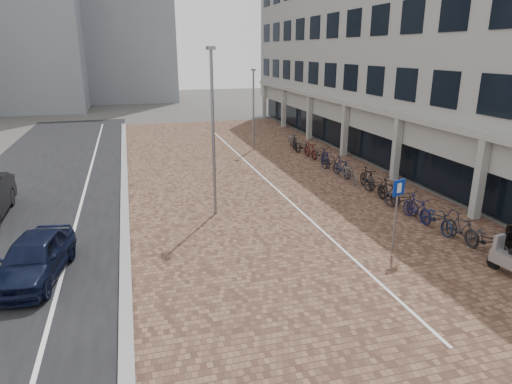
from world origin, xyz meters
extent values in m
plane|color=#474442|center=(0.00, 0.00, 0.00)|extent=(140.00, 140.00, 0.00)
cube|color=brown|center=(2.00, 12.00, 0.01)|extent=(14.50, 42.00, 0.04)
cube|color=black|center=(-9.00, 12.00, 0.01)|extent=(8.00, 50.00, 0.03)
cube|color=gray|center=(-5.10, 12.00, 0.07)|extent=(0.35, 42.00, 0.14)
cube|color=white|center=(-7.00, 12.00, 0.02)|extent=(0.12, 44.00, 0.00)
cube|color=white|center=(2.20, 12.00, 0.04)|extent=(0.10, 30.00, 0.00)
cube|color=gray|center=(13.00, 16.00, 8.50)|extent=(8.00, 40.00, 13.00)
cube|color=black|center=(9.60, 16.00, 1.70)|extent=(0.15, 38.00, 3.20)
cube|color=gray|center=(9.40, 16.00, 3.45)|extent=(1.60, 38.00, 0.30)
cube|color=gray|center=(8.80, 4.00, 1.70)|extent=(0.35, 0.35, 3.40)
cube|color=gray|center=(8.80, 10.00, 1.70)|extent=(0.35, 0.35, 3.40)
cube|color=gray|center=(8.80, 16.00, 1.70)|extent=(0.35, 0.35, 3.40)
cube|color=gray|center=(8.80, 22.00, 1.70)|extent=(0.35, 0.35, 3.40)
cube|color=gray|center=(8.80, 28.00, 1.70)|extent=(0.35, 0.35, 3.40)
cube|color=gray|center=(8.80, 34.00, 1.70)|extent=(0.35, 0.35, 3.40)
imported|color=black|center=(-7.70, 3.37, 0.69)|extent=(2.28, 4.25, 1.37)
cylinder|color=slate|center=(3.79, 2.09, 1.19)|extent=(0.07, 0.07, 2.38)
cube|color=navy|center=(3.79, 2.06, 2.33)|extent=(0.53, 0.21, 0.54)
cylinder|color=slate|center=(-1.39, 7.42, 3.37)|extent=(0.12, 0.12, 6.73)
cylinder|color=slate|center=(3.62, 19.45, 2.70)|extent=(0.12, 0.12, 5.40)
imported|color=black|center=(6.70, 1.00, 0.52)|extent=(0.76, 2.00, 1.04)
imported|color=black|center=(6.61, 2.15, 0.53)|extent=(0.58, 1.77, 1.05)
imported|color=#141D37|center=(6.44, 3.30, 0.52)|extent=(0.75, 1.99, 1.04)
imported|color=#17163D|center=(6.34, 4.45, 0.53)|extent=(0.56, 1.76, 1.05)
imported|color=black|center=(6.39, 5.60, 0.52)|extent=(1.08, 2.07, 1.04)
imported|color=black|center=(6.46, 6.75, 0.53)|extent=(0.57, 1.77, 1.05)
imported|color=black|center=(6.50, 7.90, 0.52)|extent=(0.82, 2.01, 1.04)
imported|color=black|center=(6.67, 9.05, 0.53)|extent=(0.66, 1.79, 1.05)
imported|color=#514E4A|center=(6.26, 10.20, 0.52)|extent=(0.85, 2.02, 1.04)
imported|color=#131635|center=(6.39, 11.35, 0.53)|extent=(0.70, 1.79, 1.05)
imported|color=black|center=(6.26, 12.50, 0.52)|extent=(0.92, 2.04, 1.04)
imported|color=black|center=(6.44, 13.65, 0.53)|extent=(0.71, 1.79, 1.05)
imported|color=black|center=(6.60, 14.80, 0.52)|extent=(0.89, 2.03, 1.04)
imported|color=#541B16|center=(6.41, 15.95, 0.53)|extent=(0.59, 1.77, 1.05)
imported|color=black|center=(6.38, 17.10, 0.52)|extent=(0.93, 2.04, 1.04)
imported|color=black|center=(6.24, 18.25, 0.53)|extent=(0.81, 1.81, 1.05)
imported|color=#585551|center=(6.47, 19.40, 0.52)|extent=(0.86, 2.03, 1.04)
camera|label=1|loc=(-4.61, -10.32, 6.67)|focal=31.59mm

